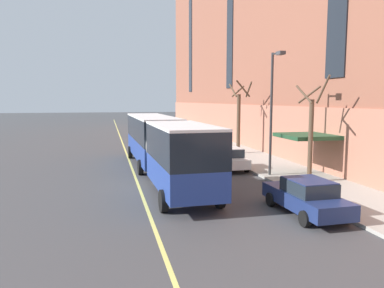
# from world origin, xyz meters

# --- Properties ---
(ground_plane) EXTENTS (260.00, 260.00, 0.00)m
(ground_plane) POSITION_xyz_m (0.00, 0.00, 0.00)
(ground_plane) COLOR #424244
(sidewalk) EXTENTS (4.56, 160.00, 0.15)m
(sidewalk) POSITION_xyz_m (9.05, 3.00, 0.07)
(sidewalk) COLOR #ADA89E
(sidewalk) RESTS_ON ground
(city_bus) EXTENTS (3.38, 19.17, 3.70)m
(city_bus) POSITION_xyz_m (0.71, 2.76, 2.14)
(city_bus) COLOR navy
(city_bus) RESTS_ON ground
(parked_car_darkgray_1) EXTENTS (1.93, 4.44, 1.56)m
(parked_car_darkgray_1) POSITION_xyz_m (5.68, 17.39, 0.78)
(parked_car_darkgray_1) COLOR #4C4C51
(parked_car_darkgray_1) RESTS_ON ground
(parked_car_navy_2) EXTENTS (2.09, 4.75, 1.56)m
(parked_car_navy_2) POSITION_xyz_m (5.55, -6.98, 0.78)
(parked_car_navy_2) COLOR navy
(parked_car_navy_2) RESTS_ON ground
(parked_car_black_3) EXTENTS (2.10, 4.43, 1.56)m
(parked_car_black_3) POSITION_xyz_m (5.48, 25.52, 0.78)
(parked_car_black_3) COLOR black
(parked_car_black_3) RESTS_ON ground
(parked_car_navy_4) EXTENTS (2.04, 4.62, 1.56)m
(parked_car_navy_4) POSITION_xyz_m (5.46, 33.18, 0.78)
(parked_car_navy_4) COLOR navy
(parked_car_navy_4) RESTS_ON ground
(parked_car_white_6) EXTENTS (2.00, 4.47, 1.56)m
(parked_car_white_6) POSITION_xyz_m (5.67, 3.77, 0.78)
(parked_car_white_6) COLOR silver
(parked_car_white_6) RESTS_ON ground
(street_tree_mid_block) EXTENTS (1.63, 1.63, 6.12)m
(street_tree_mid_block) POSITION_xyz_m (8.81, -1.68, 3.03)
(street_tree_mid_block) COLOR brown
(street_tree_mid_block) RESTS_ON sidewalk
(street_tree_far_uptown) EXTENTS (1.85, 1.85, 6.45)m
(street_tree_far_uptown) POSITION_xyz_m (8.82, 10.42, 3.41)
(street_tree_far_uptown) COLOR brown
(street_tree_far_uptown) RESTS_ON sidewalk
(street_lamp) EXTENTS (0.36, 1.48, 7.60)m
(street_lamp) POSITION_xyz_m (7.37, 0.41, 4.75)
(street_lamp) COLOR #2D2D30
(street_lamp) RESTS_ON sidewalk
(fire_hydrant) EXTENTS (0.42, 0.24, 0.72)m
(fire_hydrant) POSITION_xyz_m (7.27, -3.10, 0.49)
(fire_hydrant) COLOR red
(fire_hydrant) RESTS_ON sidewalk
(lane_centerline) EXTENTS (0.16, 140.00, 0.01)m
(lane_centerline) POSITION_xyz_m (-0.98, 3.00, 0.00)
(lane_centerline) COLOR #E0D66B
(lane_centerline) RESTS_ON ground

